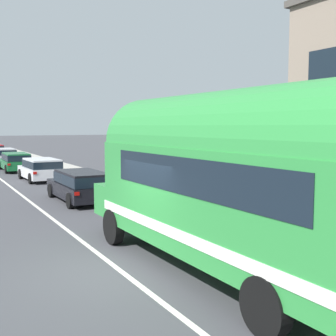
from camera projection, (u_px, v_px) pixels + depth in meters
ground_plane at (121, 271)px, 10.19m from camera, size 300.00×300.00×0.00m
lane_markings at (62, 194)px, 21.55m from camera, size 4.00×80.00×0.01m
sidewalk_slab at (141, 194)px, 21.38m from camera, size 2.58×90.00×0.15m
painted_bus at (238, 176)px, 9.29m from camera, size 2.72×10.90×4.12m
car_lead at (81, 184)px, 19.42m from camera, size 1.95×4.64×1.37m
car_second at (41, 168)px, 26.82m from camera, size 2.08×4.31×1.37m
car_third at (16, 161)px, 32.54m from camera, size 1.93×4.79×1.37m
car_fourth at (4, 155)px, 39.07m from camera, size 1.97×4.44×1.37m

